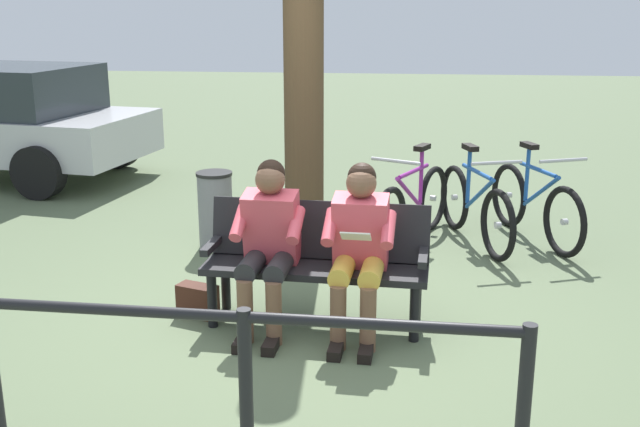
{
  "coord_description": "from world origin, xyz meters",
  "views": [
    {
      "loc": [
        -0.78,
        5.05,
        2.26
      ],
      "look_at": [
        -0.18,
        -0.27,
        0.75
      ],
      "focal_mm": 42.26,
      "sensor_mm": 36.0,
      "label": 1
    }
  ],
  "objects_px": {
    "handbag": "(198,300)",
    "tree_trunk": "(304,66)",
    "bicycle_green": "(475,207)",
    "person_companion": "(268,238)",
    "person_reading": "(359,242)",
    "litter_bin": "(215,210)",
    "bicycle_blue": "(412,207)",
    "bicycle_silver": "(535,205)",
    "bench": "(317,254)"
  },
  "relations": [
    {
      "from": "litter_bin",
      "to": "bicycle_green",
      "type": "height_order",
      "value": "bicycle_green"
    },
    {
      "from": "handbag",
      "to": "bicycle_silver",
      "type": "height_order",
      "value": "bicycle_silver"
    },
    {
      "from": "person_companion",
      "to": "litter_bin",
      "type": "relative_size",
      "value": 1.64
    },
    {
      "from": "handbag",
      "to": "bicycle_green",
      "type": "xyz_separation_m",
      "value": [
        -2.18,
        -2.01,
        0.24
      ]
    },
    {
      "from": "bench",
      "to": "tree_trunk",
      "type": "distance_m",
      "value": 1.94
    },
    {
      "from": "person_reading",
      "to": "bicycle_blue",
      "type": "height_order",
      "value": "person_reading"
    },
    {
      "from": "litter_bin",
      "to": "handbag",
      "type": "bearing_deg",
      "value": 99.21
    },
    {
      "from": "tree_trunk",
      "to": "bicycle_green",
      "type": "xyz_separation_m",
      "value": [
        -1.58,
        -0.5,
        -1.36
      ]
    },
    {
      "from": "bench",
      "to": "bicycle_blue",
      "type": "distance_m",
      "value": 2.07
    },
    {
      "from": "tree_trunk",
      "to": "litter_bin",
      "type": "height_order",
      "value": "tree_trunk"
    },
    {
      "from": "person_reading",
      "to": "person_companion",
      "type": "distance_m",
      "value": 0.64
    },
    {
      "from": "person_reading",
      "to": "person_companion",
      "type": "relative_size",
      "value": 1.0
    },
    {
      "from": "handbag",
      "to": "tree_trunk",
      "type": "height_order",
      "value": "tree_trunk"
    },
    {
      "from": "tree_trunk",
      "to": "litter_bin",
      "type": "bearing_deg",
      "value": -6.67
    },
    {
      "from": "handbag",
      "to": "litter_bin",
      "type": "xyz_separation_m",
      "value": [
        0.26,
        -1.61,
        0.25
      ]
    },
    {
      "from": "tree_trunk",
      "to": "bicycle_blue",
      "type": "xyz_separation_m",
      "value": [
        -0.99,
        -0.46,
        -1.36
      ]
    },
    {
      "from": "bench",
      "to": "person_reading",
      "type": "height_order",
      "value": "person_reading"
    },
    {
      "from": "person_reading",
      "to": "litter_bin",
      "type": "relative_size",
      "value": 1.64
    },
    {
      "from": "handbag",
      "to": "bicycle_blue",
      "type": "distance_m",
      "value": 2.54
    },
    {
      "from": "handbag",
      "to": "litter_bin",
      "type": "distance_m",
      "value": 1.65
    },
    {
      "from": "bicycle_green",
      "to": "bench",
      "type": "bearing_deg",
      "value": -51.94
    },
    {
      "from": "tree_trunk",
      "to": "bicycle_green",
      "type": "bearing_deg",
      "value": -162.43
    },
    {
      "from": "tree_trunk",
      "to": "bench",
      "type": "bearing_deg",
      "value": 101.12
    },
    {
      "from": "person_companion",
      "to": "handbag",
      "type": "distance_m",
      "value": 0.79
    },
    {
      "from": "handbag",
      "to": "bicycle_blue",
      "type": "bearing_deg",
      "value": -128.84
    },
    {
      "from": "person_companion",
      "to": "bicycle_blue",
      "type": "relative_size",
      "value": 0.77
    },
    {
      "from": "handbag",
      "to": "bicycle_green",
      "type": "distance_m",
      "value": 2.98
    },
    {
      "from": "person_companion",
      "to": "tree_trunk",
      "type": "distance_m",
      "value": 1.94
    },
    {
      "from": "handbag",
      "to": "litter_bin",
      "type": "height_order",
      "value": "litter_bin"
    },
    {
      "from": "bench",
      "to": "bicycle_silver",
      "type": "distance_m",
      "value": 2.86
    },
    {
      "from": "bicycle_blue",
      "to": "person_reading",
      "type": "bearing_deg",
      "value": 14.29
    },
    {
      "from": "person_reading",
      "to": "bicycle_green",
      "type": "distance_m",
      "value": 2.39
    },
    {
      "from": "person_companion",
      "to": "bicycle_silver",
      "type": "distance_m",
      "value": 3.2
    },
    {
      "from": "person_companion",
      "to": "handbag",
      "type": "relative_size",
      "value": 4.0
    },
    {
      "from": "person_reading",
      "to": "bicycle_green",
      "type": "xyz_separation_m",
      "value": [
        -0.98,
        -2.16,
        -0.31
      ]
    },
    {
      "from": "person_reading",
      "to": "litter_bin",
      "type": "xyz_separation_m",
      "value": [
        1.47,
        -1.76,
        -0.3
      ]
    },
    {
      "from": "bench",
      "to": "bicycle_blue",
      "type": "height_order",
      "value": "bicycle_blue"
    },
    {
      "from": "tree_trunk",
      "to": "bicycle_blue",
      "type": "bearing_deg",
      "value": -155.01
    },
    {
      "from": "bench",
      "to": "litter_bin",
      "type": "relative_size",
      "value": 2.22
    },
    {
      "from": "bicycle_silver",
      "to": "bicycle_green",
      "type": "height_order",
      "value": "same"
    },
    {
      "from": "person_reading",
      "to": "tree_trunk",
      "type": "height_order",
      "value": "tree_trunk"
    },
    {
      "from": "person_reading",
      "to": "tree_trunk",
      "type": "distance_m",
      "value": 2.06
    },
    {
      "from": "handbag",
      "to": "tree_trunk",
      "type": "bearing_deg",
      "value": -111.66
    },
    {
      "from": "bench",
      "to": "person_companion",
      "type": "height_order",
      "value": "person_companion"
    },
    {
      "from": "bench",
      "to": "person_companion",
      "type": "relative_size",
      "value": 1.35
    },
    {
      "from": "person_reading",
      "to": "tree_trunk",
      "type": "relative_size",
      "value": 0.35
    },
    {
      "from": "bench",
      "to": "person_reading",
      "type": "distance_m",
      "value": 0.39
    },
    {
      "from": "litter_bin",
      "to": "bicycle_green",
      "type": "bearing_deg",
      "value": -170.7
    },
    {
      "from": "tree_trunk",
      "to": "bicycle_silver",
      "type": "height_order",
      "value": "tree_trunk"
    },
    {
      "from": "person_reading",
      "to": "person_companion",
      "type": "bearing_deg",
      "value": -0.05
    }
  ]
}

